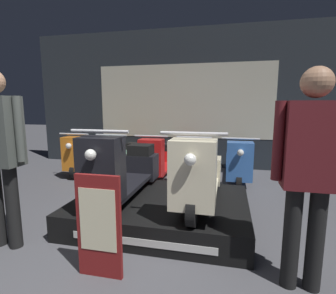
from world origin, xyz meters
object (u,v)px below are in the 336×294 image
Objects in this scene: scooter_display_left at (124,170)px; scooter_backrow_0 at (91,156)px; scooter_backrow_1 at (124,157)px; scooter_backrow_2 at (160,159)px; person_right_browsing at (310,165)px; scooter_backrow_4 at (238,163)px; scooter_display_right at (199,174)px; price_sign_board at (99,226)px; scooter_backrow_3 at (197,161)px.

scooter_backrow_0 is (-1.68, 2.15, -0.30)m from scooter_display_left.
scooter_backrow_1 is 0.79m from scooter_backrow_2.
person_right_browsing reaches higher than scooter_backrow_0.
scooter_backrow_4 is at bearing 0.00° from scooter_backrow_0.
scooter_backrow_2 is (-1.06, 2.15, -0.30)m from scooter_display_right.
scooter_backrow_1 reaches higher than price_sign_board.
scooter_backrow_0 is (-2.64, 2.15, -0.30)m from scooter_display_right.
scooter_backrow_1 and scooter_backrow_2 have the same top height.
price_sign_board is at bearing -78.16° from scooter_display_left.
scooter_backrow_3 is at bearing 72.31° from scooter_display_left.
scooter_backrow_0 is 3.79m from price_sign_board.
price_sign_board is at bearing -84.09° from scooter_backrow_2.
scooter_display_right is 1.35m from price_sign_board.
scooter_backrow_2 is at bearing 0.00° from scooter_backrow_0.
scooter_display_left is 1.00× the size of scooter_display_right.
person_right_browsing is at bearing 8.26° from price_sign_board.
scooter_backrow_3 is 0.98× the size of person_right_browsing.
scooter_backrow_0 is 4.72m from person_right_browsing.
price_sign_board is at bearing -59.61° from scooter_backrow_0.
scooter_display_right is (0.95, 0.00, 0.00)m from scooter_display_left.
person_right_browsing is at bearing -25.13° from scooter_display_left.
scooter_backrow_4 is (0.52, 2.15, -0.30)m from scooter_display_right.
scooter_backrow_4 is 3.13m from person_right_browsing.
person_right_browsing is (0.40, -3.03, 0.66)m from scooter_backrow_4.
scooter_display_right is 2.85m from scooter_backrow_1.
scooter_backrow_0 is 1.89× the size of price_sign_board.
scooter_backrow_0 is at bearing 139.59° from person_right_browsing.
scooter_backrow_0 is 3.16m from scooter_backrow_4.
scooter_display_right is 2.19m from scooter_backrow_3.
scooter_display_right is 0.98× the size of person_right_browsing.
price_sign_board is (1.92, -3.27, 0.10)m from scooter_backrow_0.
scooter_display_left is at bearing -67.45° from scooter_backrow_1.
scooter_backrow_0 and scooter_backrow_1 have the same top height.
person_right_browsing is 1.93× the size of price_sign_board.
scooter_backrow_4 is (3.16, 0.00, 0.00)m from scooter_backrow_0.
scooter_backrow_1 is 1.58m from scooter_backrow_3.
scooter_backrow_4 is at bearing 69.22° from price_sign_board.
person_right_browsing reaches higher than scooter_backrow_1.
scooter_display_left is at bearing 180.00° from scooter_display_right.
scooter_display_left is 2.75m from scooter_backrow_0.
scooter_display_left is 2.35m from scooter_backrow_1.
person_right_browsing is at bearing -43.62° from scooter_display_right.
scooter_display_right is at bearing 136.38° from person_right_browsing.
scooter_display_left is at bearing -87.24° from scooter_backrow_2.
scooter_backrow_4 reaches higher than price_sign_board.
scooter_backrow_2 is 1.58m from scooter_backrow_4.
scooter_display_left reaches higher than scooter_backrow_4.
scooter_display_right is at bearing -39.21° from scooter_backrow_0.
scooter_backrow_1 is at bearing 132.43° from person_right_browsing.
scooter_display_right is 1.00× the size of scooter_backrow_4.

